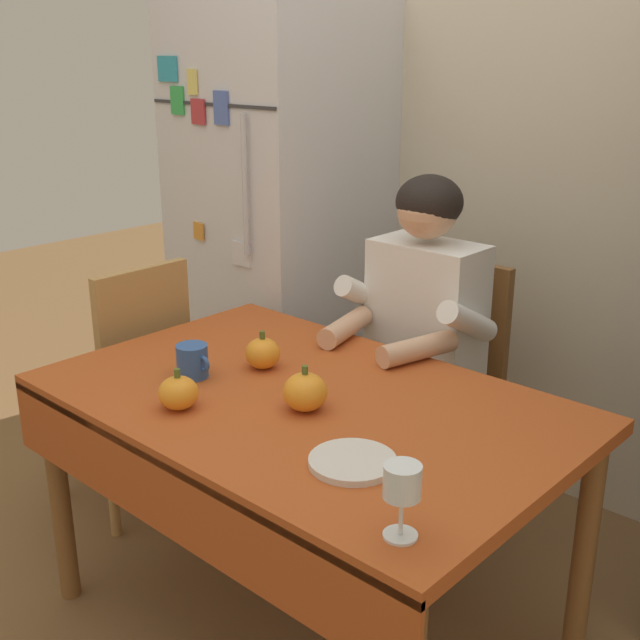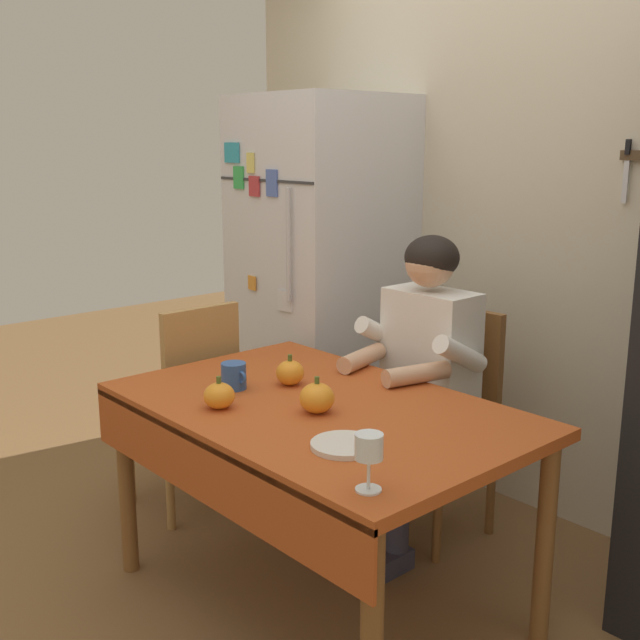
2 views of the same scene
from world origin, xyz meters
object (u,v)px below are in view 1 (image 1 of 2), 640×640
at_px(coffee_mug, 193,361).
at_px(pumpkin_medium, 305,392).
at_px(dining_table, 299,427).
at_px(seated_person, 413,335).
at_px(serving_tray, 353,462).
at_px(pumpkin_large, 263,353).
at_px(pumpkin_small, 178,393).
at_px(chair_behind_person, 443,383).
at_px(chair_left_side, 131,378).
at_px(refrigerator, 281,231).
at_px(wine_glass, 402,486).

distance_m(coffee_mug, pumpkin_medium, 0.38).
relative_size(dining_table, seated_person, 1.12).
distance_m(dining_table, serving_tray, 0.38).
height_order(pumpkin_large, serving_tray, pumpkin_large).
distance_m(pumpkin_large, pumpkin_small, 0.33).
height_order(pumpkin_medium, pumpkin_small, pumpkin_medium).
bearing_deg(seated_person, chair_behind_person, 90.00).
xyz_separation_m(chair_left_side, pumpkin_small, (0.72, -0.33, 0.27)).
distance_m(chair_behind_person, coffee_mug, 0.96).
height_order(coffee_mug, pumpkin_small, pumpkin_small).
distance_m(coffee_mug, serving_tray, 0.66).
bearing_deg(coffee_mug, chair_left_side, 163.11).
height_order(refrigerator, seated_person, refrigerator).
distance_m(dining_table, pumpkin_large, 0.27).
distance_m(chair_left_side, pumpkin_large, 0.73).
relative_size(coffee_mug, pumpkin_small, 1.07).
height_order(seated_person, coffee_mug, seated_person).
xyz_separation_m(refrigerator, pumpkin_medium, (1.01, -0.92, -0.11)).
bearing_deg(chair_left_side, wine_glass, -15.26).
xyz_separation_m(pumpkin_medium, pumpkin_small, (-0.24, -0.21, -0.01)).
bearing_deg(seated_person, pumpkin_large, -106.12).
xyz_separation_m(refrigerator, serving_tray, (1.28, -1.06, -0.15)).
bearing_deg(seated_person, pumpkin_medium, -78.44).
bearing_deg(refrigerator, pumpkin_large, -47.72).
bearing_deg(seated_person, wine_glass, -55.05).
height_order(refrigerator, serving_tray, refrigerator).
bearing_deg(pumpkin_medium, refrigerator, 137.63).
distance_m(dining_table, coffee_mug, 0.36).
xyz_separation_m(dining_table, coffee_mug, (-0.32, -0.09, 0.13)).
bearing_deg(refrigerator, chair_left_side, -86.48).
relative_size(chair_behind_person, seated_person, 0.75).
height_order(wine_glass, pumpkin_small, wine_glass).
bearing_deg(coffee_mug, refrigerator, 122.88).
distance_m(seated_person, pumpkin_large, 0.54).
distance_m(pumpkin_medium, serving_tray, 0.31).
bearing_deg(wine_glass, seated_person, 124.95).
height_order(chair_behind_person, wine_glass, chair_behind_person).
relative_size(chair_behind_person, chair_left_side, 1.00).
height_order(refrigerator, pumpkin_large, refrigerator).
distance_m(coffee_mug, pumpkin_small, 0.21).
height_order(chair_behind_person, pumpkin_large, chair_behind_person).
relative_size(coffee_mug, wine_glass, 0.77).
height_order(seated_person, serving_tray, seated_person).
bearing_deg(chair_behind_person, seated_person, -90.00).
distance_m(seated_person, chair_left_side, 1.00).
bearing_deg(refrigerator, pumpkin_medium, -42.37).
relative_size(dining_table, chair_behind_person, 1.51).
height_order(seated_person, wine_glass, seated_person).
xyz_separation_m(refrigerator, wine_glass, (1.52, -1.20, -0.05)).
distance_m(coffee_mug, wine_glass, 0.92).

